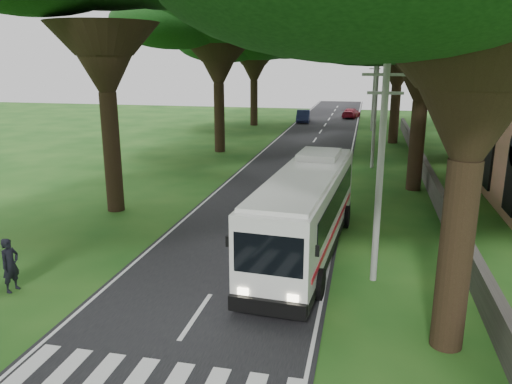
# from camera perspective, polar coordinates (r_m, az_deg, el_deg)

# --- Properties ---
(ground) EXTENTS (140.00, 140.00, 0.00)m
(ground) POSITION_cam_1_polar(r_m,az_deg,el_deg) (14.82, -9.52, -17.53)
(ground) COLOR #174814
(ground) RESTS_ON ground
(road) EXTENTS (8.00, 120.00, 0.04)m
(road) POSITION_cam_1_polar(r_m,az_deg,el_deg) (37.67, 4.69, 2.88)
(road) COLOR black
(road) RESTS_ON ground
(property_wall) EXTENTS (0.35, 50.00, 1.20)m
(property_wall) POSITION_cam_1_polar(r_m,az_deg,el_deg) (36.47, 18.64, 2.67)
(property_wall) COLOR #383533
(property_wall) RESTS_ON ground
(pole_near) EXTENTS (1.60, 0.24, 8.00)m
(pole_near) POSITION_cam_1_polar(r_m,az_deg,el_deg) (17.90, 14.02, 2.52)
(pole_near) COLOR gray
(pole_near) RESTS_ON ground
(pole_mid) EXTENTS (1.60, 0.24, 8.00)m
(pole_mid) POSITION_cam_1_polar(r_m,az_deg,el_deg) (37.69, 13.45, 8.95)
(pole_mid) COLOR gray
(pole_mid) RESTS_ON ground
(pole_far) EXTENTS (1.60, 0.24, 8.00)m
(pole_far) POSITION_cam_1_polar(r_m,az_deg,el_deg) (57.62, 13.27, 10.94)
(pole_far) COLOR gray
(pole_far) RESTS_ON ground
(tree_l_midb) EXTENTS (14.84, 14.84, 15.08)m
(tree_l_midb) POSITION_cam_1_polar(r_m,az_deg,el_deg) (43.50, -4.44, 20.15)
(tree_l_midb) COLOR black
(tree_l_midb) RESTS_ON ground
(tree_l_far) EXTENTS (15.62, 15.62, 14.14)m
(tree_l_far) POSITION_cam_1_polar(r_m,az_deg,el_deg) (61.06, -0.24, 17.72)
(tree_l_far) COLOR black
(tree_l_far) RESTS_ON ground
(tree_r_mida) EXTENTS (16.10, 16.10, 14.43)m
(tree_r_mida) POSITION_cam_1_polar(r_m,az_deg,el_deg) (31.79, 19.12, 19.73)
(tree_r_mida) COLOR black
(tree_r_mida) RESTS_ON ground
(tree_r_midb) EXTENTS (15.93, 15.93, 14.25)m
(tree_r_midb) POSITION_cam_1_polar(r_m,az_deg,el_deg) (49.65, 16.23, 17.81)
(tree_r_midb) COLOR black
(tree_r_midb) RESTS_ON ground
(tree_r_far) EXTENTS (15.77, 15.77, 15.92)m
(tree_r_far) POSITION_cam_1_polar(r_m,az_deg,el_deg) (67.74, 16.33, 18.34)
(tree_r_far) COLOR black
(tree_r_far) RESTS_ON ground
(coach_bus) EXTENTS (3.43, 12.05, 3.51)m
(coach_bus) POSITION_cam_1_polar(r_m,az_deg,el_deg) (20.66, 5.74, -2.01)
(coach_bus) COLOR white
(coach_bus) RESTS_ON ground
(distant_car_b) EXTENTS (1.95, 4.69, 1.51)m
(distant_car_b) POSITION_cam_1_polar(r_m,az_deg,el_deg) (64.42, 5.41, 8.63)
(distant_car_b) COLOR navy
(distant_car_b) RESTS_ON road
(distant_car_c) EXTENTS (2.62, 4.74, 1.30)m
(distant_car_c) POSITION_cam_1_polar(r_m,az_deg,el_deg) (70.08, 10.82, 8.87)
(distant_car_c) COLOR maroon
(distant_car_c) RESTS_ON road
(pedestrian) EXTENTS (0.57, 0.77, 1.94)m
(pedestrian) POSITION_cam_1_polar(r_m,az_deg,el_deg) (19.50, -26.28, -7.48)
(pedestrian) COLOR black
(pedestrian) RESTS_ON ground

